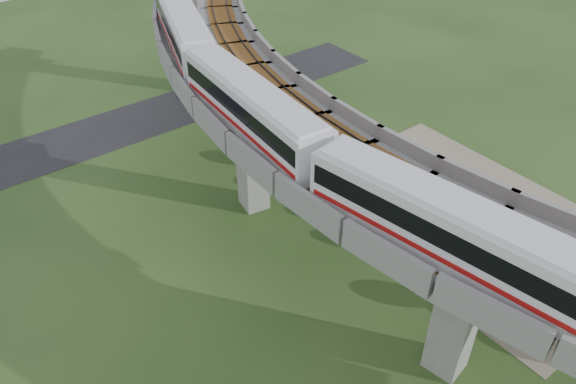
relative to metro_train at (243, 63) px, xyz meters
The scene contains 17 objects.
ground 17.36m from the metro_train, 97.48° to the right, with size 160.00×160.00×0.00m, color #2B481D.
dirt_lot 22.46m from the metro_train, 48.72° to the right, with size 18.00×26.00×0.04m, color #80715D.
asphalt_road 21.75m from the metro_train, 95.10° to the left, with size 60.00×8.00×0.03m, color #232326.
viaduct 12.76m from the metro_train, 79.50° to the right, with size 19.58×73.98×11.40m.
metro_train is the anchor object (origin of this frame).
fence 18.64m from the metro_train, 56.08° to the right, with size 3.87×38.73×1.50m.
tree_0 18.31m from the metro_train, 46.24° to the left, with size 3.04×3.04×3.86m.
tree_1 15.11m from the metro_train, 41.57° to the left, with size 2.11×2.11×2.86m.
tree_2 11.47m from the metro_train, ahead, with size 2.21×2.21×3.33m.
tree_3 12.81m from the metro_train, 43.05° to the right, with size 2.36×2.36×3.23m.
tree_4 15.57m from the metro_train, 60.58° to the right, with size 1.87×1.87×2.53m.
tree_5 18.60m from the metro_train, 68.32° to the right, with size 2.16×2.16×2.71m.
tree_6 24.52m from the metro_train, 76.75° to the right, with size 2.24×2.24×3.24m.
tree_7 27.60m from the metro_train, 75.16° to the right, with size 1.85×1.85×2.40m.
car_white 27.29m from the metro_train, 73.25° to the right, with size 1.41×3.50×1.19m, color white.
car_red 24.94m from the metro_train, 42.69° to the right, with size 1.15×3.30×1.09m, color #B12810.
car_dark 21.22m from the metro_train, 44.53° to the right, with size 1.75×4.30×1.25m, color black.
Camera 1 is at (-20.25, -21.66, 29.99)m, focal length 35.00 mm.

